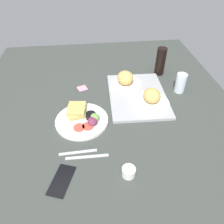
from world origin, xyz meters
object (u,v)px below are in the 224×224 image
(drinking_glass, at_px, (181,83))
(plate_with_salad, at_px, (83,118))
(espresso_cup, at_px, (129,172))
(cell_phone, at_px, (62,180))
(sticky_note, at_px, (82,88))
(knife, at_px, (87,157))
(serving_tray, at_px, (137,95))
(bread_plate_far, at_px, (151,99))
(bread_plate_near, at_px, (126,80))
(soda_bottle, at_px, (161,61))
(fork, at_px, (78,152))

(drinking_glass, bearing_deg, plate_with_salad, -71.19)
(espresso_cup, distance_m, cell_phone, 0.27)
(plate_with_salad, xyz_separation_m, sticky_note, (-0.30, 0.00, -0.02))
(cell_phone, height_order, sticky_note, cell_phone)
(plate_with_salad, relative_size, knife, 1.44)
(serving_tray, relative_size, bread_plate_far, 2.10)
(bread_plate_far, xyz_separation_m, cell_phone, (0.42, -0.47, -0.04))
(bread_plate_near, height_order, drinking_glass, drinking_glass)
(cell_phone, bearing_deg, sticky_note, -168.11)
(bread_plate_near, relative_size, cell_phone, 1.32)
(soda_bottle, distance_m, knife, 0.84)
(fork, bearing_deg, espresso_cup, -35.98)
(plate_with_salad, bearing_deg, knife, 3.82)
(knife, bearing_deg, sticky_note, 92.31)
(plate_with_salad, distance_m, soda_bottle, 0.68)
(serving_tray, distance_m, knife, 0.52)
(espresso_cup, xyz_separation_m, sticky_note, (-0.65, -0.18, -0.02))
(drinking_glass, bearing_deg, soda_bottle, -163.90)
(bread_plate_near, xyz_separation_m, drinking_glass, (0.08, 0.32, 0.01))
(cell_phone, bearing_deg, serving_tray, 161.14)
(soda_bottle, relative_size, knife, 0.96)
(cell_phone, bearing_deg, bread_plate_near, 169.68)
(fork, xyz_separation_m, sticky_note, (-0.51, 0.02, -0.00))
(plate_with_salad, bearing_deg, sticky_note, 179.94)
(serving_tray, bearing_deg, espresso_cup, -15.49)
(drinking_glass, height_order, sticky_note, drinking_glass)
(soda_bottle, distance_m, fork, 0.84)
(serving_tray, bearing_deg, cell_phone, -38.61)
(bread_plate_near, relative_size, drinking_glass, 1.61)
(serving_tray, height_order, bread_plate_near, bread_plate_near)
(fork, bearing_deg, drinking_glass, 31.45)
(espresso_cup, bearing_deg, sticky_note, -164.33)
(bread_plate_near, bearing_deg, drinking_glass, 76.30)
(bread_plate_far, bearing_deg, bread_plate_near, -150.87)
(knife, relative_size, sticky_note, 3.39)
(soda_bottle, bearing_deg, bread_plate_near, -61.05)
(drinking_glass, distance_m, knife, 0.73)
(soda_bottle, bearing_deg, knife, -37.89)
(bread_plate_far, bearing_deg, fork, -54.47)
(bread_plate_near, xyz_separation_m, plate_with_salad, (0.28, -0.27, -0.03))
(serving_tray, relative_size, soda_bottle, 2.46)
(espresso_cup, bearing_deg, plate_with_salad, -152.23)
(serving_tray, bearing_deg, knife, -36.85)
(plate_with_salad, bearing_deg, serving_tray, 118.57)
(plate_with_salad, height_order, fork, plate_with_salad)
(soda_bottle, bearing_deg, sticky_note, -77.20)
(serving_tray, xyz_separation_m, cell_phone, (0.52, -0.42, -0.00))
(serving_tray, xyz_separation_m, espresso_cup, (0.52, -0.14, 0.01))
(plate_with_salad, xyz_separation_m, drinking_glass, (-0.20, 0.59, 0.04))
(soda_bottle, bearing_deg, plate_with_salad, -51.40)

